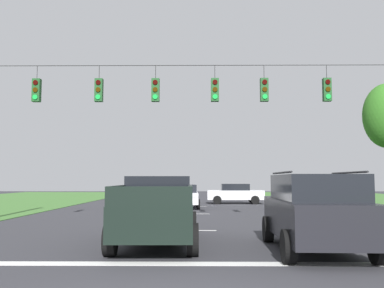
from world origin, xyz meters
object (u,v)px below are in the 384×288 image
pickup_truck (158,210)px  distant_car_crossing_white (235,193)px  suv_black (314,210)px  distant_car_oncoming (184,196)px  overhead_signal_span (184,124)px

pickup_truck → distant_car_crossing_white: size_ratio=1.26×
suv_black → distant_car_oncoming: (-3.86, 16.40, -0.27)m
overhead_signal_span → pickup_truck: (-0.61, -4.57, -3.13)m
distant_car_oncoming → distant_car_crossing_white: bearing=52.8°
pickup_truck → distant_car_oncoming: 15.13m
distant_car_oncoming → overhead_signal_span: bearing=-88.4°
distant_car_crossing_white → pickup_truck: bearing=-101.6°
overhead_signal_span → distant_car_crossing_white: size_ratio=4.27×
pickup_truck → distant_car_oncoming: size_ratio=1.25×
distant_car_crossing_white → distant_car_oncoming: bearing=-127.2°
pickup_truck → distant_car_oncoming: pickup_truck is taller
suv_black → distant_car_crossing_white: 21.42m
pickup_truck → distant_car_crossing_white: 20.57m
distant_car_crossing_white → distant_car_oncoming: 6.30m
overhead_signal_span → pickup_truck: 5.57m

